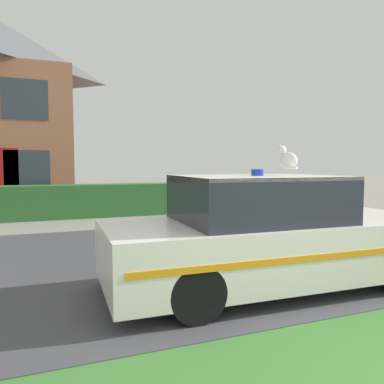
% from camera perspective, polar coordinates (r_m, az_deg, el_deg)
% --- Properties ---
extents(road_strip, '(28.00, 6.14, 0.01)m').
position_cam_1_polar(road_strip, '(6.57, -1.05, -9.53)').
color(road_strip, '#424247').
rests_on(road_strip, ground).
extents(lawn_verge, '(28.00, 1.67, 0.01)m').
position_cam_1_polar(lawn_verge, '(3.41, 24.51, -23.41)').
color(lawn_verge, '#3D7533').
rests_on(lawn_verge, ground).
extents(garden_hedge, '(14.48, 0.83, 0.97)m').
position_cam_1_polar(garden_hedge, '(11.87, -8.08, -1.07)').
color(garden_hedge, '#2D662D').
rests_on(garden_hedge, ground).
extents(police_car, '(4.35, 1.81, 1.50)m').
position_cam_1_polar(police_car, '(4.88, 11.80, -6.45)').
color(police_car, black).
rests_on(police_car, road_strip).
extents(cat, '(0.24, 0.37, 0.31)m').
position_cam_1_polar(cat, '(4.94, 14.26, 4.89)').
color(cat, silver).
rests_on(cat, police_car).
extents(wheelie_bin, '(0.71, 0.70, 1.01)m').
position_cam_1_polar(wheelie_bin, '(12.38, 8.86, -0.74)').
color(wheelie_bin, black).
rests_on(wheelie_bin, ground).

